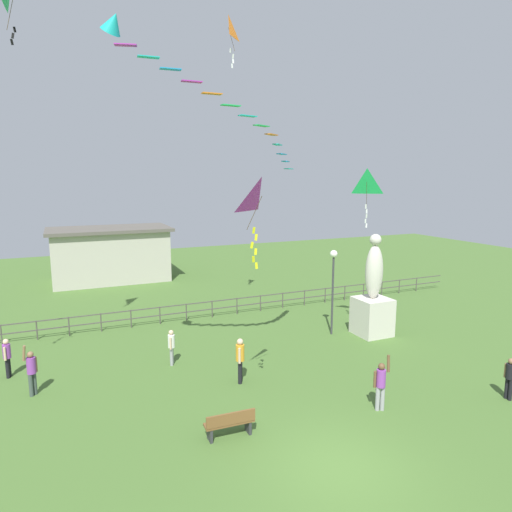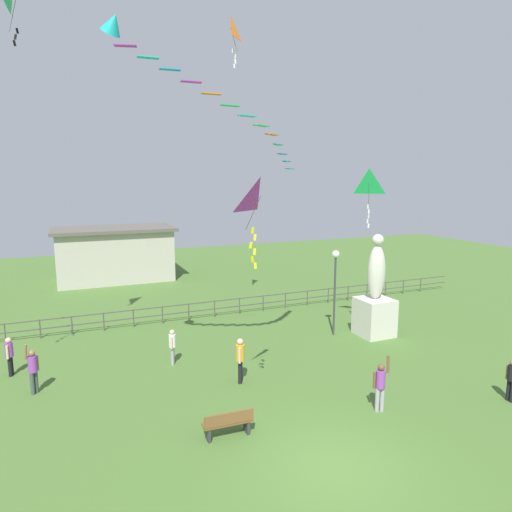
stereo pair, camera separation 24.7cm
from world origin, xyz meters
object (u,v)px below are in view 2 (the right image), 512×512
Objects in this scene: person_3 at (9,354)px; person_4 at (172,344)px; person_5 at (33,368)px; lamppost at (335,273)px; kite_1 at (369,184)px; person_1 at (380,384)px; kite_2 at (231,29)px; person_0 at (512,378)px; statue_monument at (375,303)px; kite_0 at (260,199)px; park_bench at (228,423)px; person_2 at (240,357)px; streamer_kite at (145,48)px.

person_3 is 1.04× the size of person_4.
person_3 is 2.22m from person_5.
lamppost is 13.47m from person_5.
person_1 is at bearing -121.30° from kite_1.
kite_2 is (9.01, 3.94, 13.49)m from person_5.
person_0 is 0.97× the size of person_3.
person_1 is (-4.47, -6.12, -0.66)m from statue_monument.
kite_1 is (0.73, -1.36, 4.30)m from lamppost.
person_4 is at bearing 107.14° from kite_0.
person_1 reaches higher than park_bench.
person_2 is 0.22× the size of streamer_kite.
statue_monument is at bearing -1.87° from person_4.
person_3 is 0.81× the size of person_5.
kite_2 is at bearing 99.23° from person_1.
person_4 is at bearing -12.76° from person_3.
person_2 is 6.56m from kite_0.
kite_1 reaches higher than person_5.
kite_1 is 9.59m from kite_2.
kite_1 is at bearing 31.64° from kite_0.
kite_0 is (6.77, -4.68, 6.03)m from person_5.
person_3 is at bearing 176.44° from lamppost.
lamppost reaches higher than person_5.
streamer_kite is (4.01, -2.24, 10.56)m from person_5.
streamer_kite is at bearing 156.84° from person_0.
park_bench is at bearing -116.60° from person_2.
person_2 is 14.84m from kite_2.
person_5 reaches higher than person_4.
kite_1 reaches higher than person_2.
person_0 is 0.56× the size of kite_1.
streamer_kite reaches higher than park_bench.
person_5 is 0.25× the size of streamer_kite.
statue_monument is 2.13× the size of kite_2.
person_0 is at bearing -76.73° from lamppost.
person_3 reaches higher than person_0.
lamppost is at bearing 69.00° from person_1.
statue_monument is at bearing -30.94° from kite_2.
person_1 is at bearing -34.15° from person_3.
person_0 is (1.92, -8.15, -2.23)m from lamppost.
person_0 is at bearing -24.82° from person_5.
person_2 is 10.97m from streamer_kite.
lamppost reaches higher than person_3.
statue_monument is 2.61× the size of person_5.
person_2 reaches higher than person_4.
person_2 is (-6.15, -3.16, -2.09)m from lamppost.
lamppost reaches higher than person_4.
person_0 is 10.66m from kite_0.
person_2 is (-3.48, 3.78, 0.03)m from person_1.
statue_monument reaches higher than person_2.
park_bench is at bearing -110.94° from kite_2.
park_bench is at bearing 169.98° from person_0.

